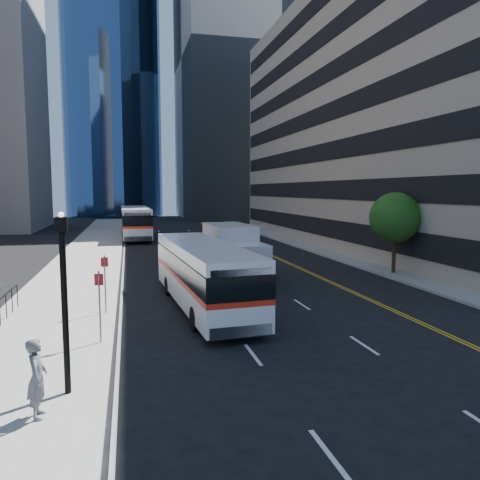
# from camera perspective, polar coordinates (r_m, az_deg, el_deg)

# --- Properties ---
(ground) EXTENTS (160.00, 160.00, 0.00)m
(ground) POSITION_cam_1_polar(r_m,az_deg,el_deg) (20.48, 8.24, -9.18)
(ground) COLOR black
(ground) RESTS_ON ground
(sidewalk_west) EXTENTS (5.00, 90.00, 0.15)m
(sidewalk_west) POSITION_cam_1_polar(r_m,az_deg,el_deg) (43.77, -17.47, -1.15)
(sidewalk_west) COLOR gray
(sidewalk_west) RESTS_ON ground
(sidewalk_east) EXTENTS (2.00, 90.00, 0.15)m
(sidewalk_east) POSITION_cam_1_polar(r_m,az_deg,el_deg) (46.63, 7.18, -0.48)
(sidewalk_east) COLOR gray
(sidewalk_east) RESTS_ON ground
(parking_garage) EXTENTS (30.00, 50.00, 25.00)m
(parking_garage) POSITION_cam_1_polar(r_m,az_deg,el_deg) (52.99, 25.07, 13.26)
(parking_garage) COLOR #9E9384
(parking_garage) RESTS_ON ground
(office_tower_north) EXTENTS (30.00, 28.00, 60.00)m
(office_tower_north) POSITION_cam_1_polar(r_m,az_deg,el_deg) (97.01, 2.29, 20.79)
(office_tower_north) COLOR gray
(office_tower_north) RESTS_ON ground
(glass_tower) EXTENTS (20.00, 20.00, 80.00)m
(glass_tower) POSITION_cam_1_polar(r_m,az_deg,el_deg) (109.02, -15.56, 24.40)
(glass_tower) COLOR navy
(glass_tower) RESTS_ON ground
(street_tree) EXTENTS (3.20, 3.20, 5.10)m
(street_tree) POSITION_cam_1_polar(r_m,az_deg,el_deg) (31.06, 18.39, 2.58)
(street_tree) COLOR #332114
(street_tree) RESTS_ON sidewalk_east
(lamp_post) EXTENTS (0.28, 0.28, 4.56)m
(lamp_post) POSITION_cam_1_polar(r_m,az_deg,el_deg) (12.72, -20.63, -6.32)
(lamp_post) COLOR black
(lamp_post) RESTS_ON sidewalk_west
(bus_front) EXTENTS (3.34, 11.61, 2.95)m
(bus_front) POSITION_cam_1_polar(r_m,az_deg,el_deg) (21.46, -4.52, -4.02)
(bus_front) COLOR white
(bus_front) RESTS_ON ground
(bus_rear) EXTENTS (3.18, 13.49, 3.47)m
(bus_rear) POSITION_cam_1_polar(r_m,az_deg,el_deg) (53.45, -12.62, 2.21)
(bus_rear) COLOR silver
(bus_rear) RESTS_ON ground
(box_truck) EXTENTS (2.66, 6.98, 3.30)m
(box_truck) POSITION_cam_1_polar(r_m,az_deg,el_deg) (27.69, -0.82, -1.45)
(box_truck) COLOR silver
(box_truck) RESTS_ON ground
(pedestrian) EXTENTS (0.48, 0.70, 1.86)m
(pedestrian) POSITION_cam_1_polar(r_m,az_deg,el_deg) (12.11, -23.49, -15.19)
(pedestrian) COLOR #4F4F56
(pedestrian) RESTS_ON sidewalk_west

